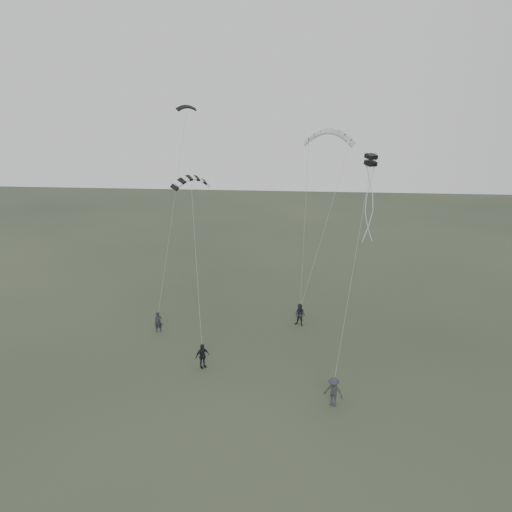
# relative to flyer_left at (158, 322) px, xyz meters

# --- Properties ---
(ground) EXTENTS (140.00, 140.00, 0.00)m
(ground) POSITION_rel_flyer_left_xyz_m (6.81, -5.20, -0.84)
(ground) COLOR #2E3926
(ground) RESTS_ON ground
(flyer_left) EXTENTS (0.73, 0.63, 1.69)m
(flyer_left) POSITION_rel_flyer_left_xyz_m (0.00, 0.00, 0.00)
(flyer_left) COLOR #222229
(flyer_left) RESTS_ON ground
(flyer_right) EXTENTS (1.11, 0.99, 1.88)m
(flyer_right) POSITION_rel_flyer_left_xyz_m (11.42, 2.20, 0.09)
(flyer_right) COLOR #232327
(flyer_right) RESTS_ON ground
(flyer_center) EXTENTS (1.08, 1.03, 1.80)m
(flyer_center) POSITION_rel_flyer_left_xyz_m (4.64, -5.28, 0.06)
(flyer_center) COLOR black
(flyer_center) RESTS_ON ground
(flyer_far) EXTENTS (1.41, 1.11, 1.91)m
(flyer_far) POSITION_rel_flyer_left_xyz_m (13.54, -9.03, 0.11)
(flyer_far) COLOR #2D2E33
(flyer_far) RESTS_ON ground
(kite_dark_small) EXTENTS (1.75, 1.43, 0.68)m
(kite_dark_small) POSITION_rel_flyer_left_xyz_m (1.67, 5.96, 16.61)
(kite_dark_small) COLOR black
(kite_dark_small) RESTS_ON flyer_left
(kite_pale_large) EXTENTS (4.53, 2.26, 1.96)m
(kite_pale_large) POSITION_rel_flyer_left_xyz_m (13.45, 7.48, 14.60)
(kite_pale_large) COLOR #A9ABAE
(kite_pale_large) RESTS_ON flyer_right
(kite_striped) EXTENTS (2.97, 2.61, 1.33)m
(kite_striped) POSITION_rel_flyer_left_xyz_m (3.21, -0.22, 11.75)
(kite_striped) COLOR black
(kite_striped) RESTS_ON flyer_center
(kite_box) EXTENTS (0.93, 0.98, 0.82)m
(kite_box) POSITION_rel_flyer_left_xyz_m (15.73, -2.31, 13.42)
(kite_box) COLOR black
(kite_box) RESTS_ON flyer_far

